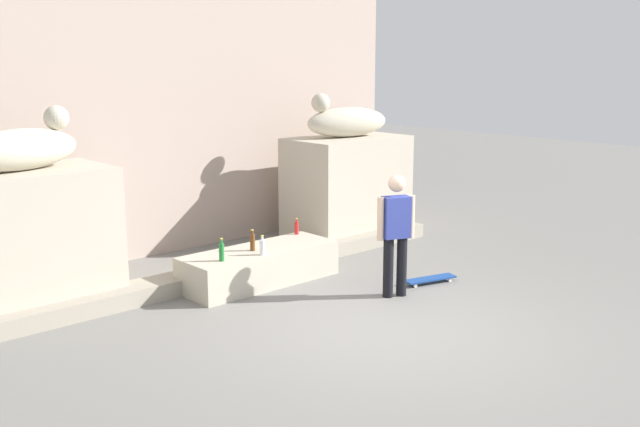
# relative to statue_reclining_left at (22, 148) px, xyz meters

# --- Properties ---
(ground_plane) EXTENTS (40.00, 40.00, 0.00)m
(ground_plane) POSITION_rel_statue_reclining_left_xyz_m (2.81, -3.66, -2.09)
(ground_plane) COLOR slate
(facade_wall) EXTENTS (9.70, 0.60, 5.99)m
(facade_wall) POSITION_rel_statue_reclining_left_xyz_m (2.81, 1.53, 0.90)
(facade_wall) COLOR #B19C8F
(facade_wall) RESTS_ON ground_plane
(pedestal_left) EXTENTS (2.10, 1.27, 1.81)m
(pedestal_left) POSITION_rel_statue_reclining_left_xyz_m (-0.04, -0.01, -1.19)
(pedestal_left) COLOR #B7AD99
(pedestal_left) RESTS_ON ground_plane
(pedestal_right) EXTENTS (2.10, 1.27, 1.81)m
(pedestal_right) POSITION_rel_statue_reclining_left_xyz_m (5.66, -0.01, -1.19)
(pedestal_right) COLOR #B7AD99
(pedestal_right) RESTS_ON ground_plane
(statue_reclining_left) EXTENTS (1.68, 0.87, 0.78)m
(statue_reclining_left) POSITION_rel_statue_reclining_left_xyz_m (0.00, 0.00, 0.00)
(statue_reclining_left) COLOR beige
(statue_reclining_left) RESTS_ON pedestal_left
(statue_reclining_right) EXTENTS (1.68, 0.84, 0.78)m
(statue_reclining_right) POSITION_rel_statue_reclining_left_xyz_m (5.62, -0.00, 0.00)
(statue_reclining_right) COLOR beige
(statue_reclining_right) RESTS_ON pedestal_right
(ledge_block) EXTENTS (2.34, 0.84, 0.50)m
(ledge_block) POSITION_rel_statue_reclining_left_xyz_m (2.81, -1.12, -1.84)
(ledge_block) COLOR #B7AD99
(ledge_block) RESTS_ON ground_plane
(skater) EXTENTS (0.50, 0.33, 1.67)m
(skater) POSITION_rel_statue_reclining_left_xyz_m (3.80, -2.83, -1.17)
(skater) COLOR black
(skater) RESTS_ON ground_plane
(skateboard) EXTENTS (0.82, 0.41, 0.08)m
(skateboard) POSITION_rel_statue_reclining_left_xyz_m (4.60, -2.79, -2.03)
(skateboard) COLOR navy
(skateboard) RESTS_ON ground_plane
(bottle_red) EXTENTS (0.06, 0.06, 0.25)m
(bottle_red) POSITION_rel_statue_reclining_left_xyz_m (3.79, -0.80, -1.49)
(bottle_red) COLOR red
(bottle_red) RESTS_ON ledge_block
(bottle_green) EXTENTS (0.07, 0.07, 0.31)m
(bottle_green) POSITION_rel_statue_reclining_left_xyz_m (2.06, -1.28, -1.46)
(bottle_green) COLOR #1E722D
(bottle_green) RESTS_ON ledge_block
(bottle_clear) EXTENTS (0.08, 0.08, 0.28)m
(bottle_clear) POSITION_rel_statue_reclining_left_xyz_m (2.65, -1.40, -1.47)
(bottle_clear) COLOR silver
(bottle_clear) RESTS_ON ledge_block
(bottle_brown) EXTENTS (0.07, 0.07, 0.31)m
(bottle_brown) POSITION_rel_statue_reclining_left_xyz_m (2.69, -1.13, -1.46)
(bottle_brown) COLOR #593314
(bottle_brown) RESTS_ON ledge_block
(stair_step) EXTENTS (7.79, 0.50, 0.23)m
(stair_step) POSITION_rel_statue_reclining_left_xyz_m (2.81, -0.66, -1.98)
(stair_step) COLOR gray
(stair_step) RESTS_ON ground_plane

